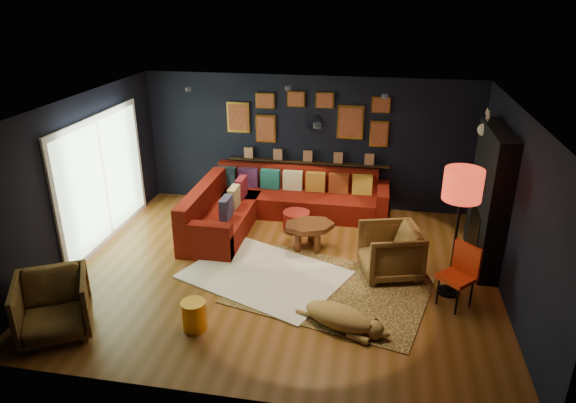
% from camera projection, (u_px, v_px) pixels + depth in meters
% --- Properties ---
extents(floor, '(6.50, 6.50, 0.00)m').
position_uv_depth(floor, '(282.00, 271.00, 8.07)').
color(floor, brown).
rests_on(floor, ground).
extents(room_walls, '(6.50, 6.50, 6.50)m').
position_uv_depth(room_walls, '(282.00, 175.00, 7.45)').
color(room_walls, black).
rests_on(room_walls, ground).
extents(sectional, '(3.41, 2.69, 0.86)m').
position_uv_depth(sectional, '(268.00, 205.00, 9.68)').
color(sectional, maroon).
rests_on(sectional, ground).
extents(ledge, '(3.20, 0.12, 0.04)m').
position_uv_depth(ledge, '(308.00, 162.00, 10.14)').
color(ledge, black).
rests_on(ledge, room_walls).
extents(gallery_wall, '(3.15, 0.04, 1.02)m').
position_uv_depth(gallery_wall, '(308.00, 118.00, 9.83)').
color(gallery_wall, gold).
rests_on(gallery_wall, room_walls).
extents(sunburst_mirror, '(0.47, 0.16, 0.47)m').
position_uv_depth(sunburst_mirror, '(314.00, 123.00, 9.86)').
color(sunburst_mirror, silver).
rests_on(sunburst_mirror, room_walls).
extents(fireplace, '(0.31, 1.60, 2.20)m').
position_uv_depth(fireplace, '(488.00, 203.00, 7.98)').
color(fireplace, black).
rests_on(fireplace, ground).
extents(deer_head, '(0.50, 0.28, 0.45)m').
position_uv_depth(deer_head, '(495.00, 130.00, 8.02)').
color(deer_head, white).
rests_on(deer_head, fireplace).
extents(sliding_door, '(0.06, 2.80, 2.20)m').
position_uv_depth(sliding_door, '(103.00, 179.00, 8.72)').
color(sliding_door, white).
rests_on(sliding_door, ground).
extents(ceiling_spots, '(3.30, 2.50, 0.06)m').
position_uv_depth(ceiling_spots, '(291.00, 98.00, 7.80)').
color(ceiling_spots, black).
rests_on(ceiling_spots, room_walls).
extents(shag_rug, '(2.76, 2.43, 0.03)m').
position_uv_depth(shag_rug, '(265.00, 275.00, 7.92)').
color(shag_rug, white).
rests_on(shag_rug, ground).
extents(leopard_rug, '(3.12, 2.55, 0.02)m').
position_uv_depth(leopard_rug, '(330.00, 290.00, 7.54)').
color(leopard_rug, tan).
rests_on(leopard_rug, ground).
extents(coffee_table, '(1.05, 0.94, 0.44)m').
position_uv_depth(coffee_table, '(309.00, 228.00, 8.60)').
color(coffee_table, '#612C14').
rests_on(coffee_table, shag_rug).
extents(pouf, '(0.49, 0.49, 0.32)m').
position_uv_depth(pouf, '(296.00, 220.00, 9.36)').
color(pouf, maroon).
rests_on(pouf, shag_rug).
extents(armchair_left, '(1.14, 1.12, 0.88)m').
position_uv_depth(armchair_left, '(53.00, 303.00, 6.46)').
color(armchair_left, '#B7803A').
rests_on(armchair_left, ground).
extents(armchair_right, '(0.99, 1.02, 0.87)m').
position_uv_depth(armchair_right, '(390.00, 249.00, 7.81)').
color(armchair_right, '#B7803A').
rests_on(armchair_right, ground).
extents(gold_stool, '(0.32, 0.32, 0.41)m').
position_uv_depth(gold_stool, '(194.00, 315.00, 6.62)').
color(gold_stool, gold).
rests_on(gold_stool, ground).
extents(orange_chair, '(0.60, 0.60, 0.90)m').
position_uv_depth(orange_chair, '(461.00, 271.00, 7.03)').
color(orange_chair, black).
rests_on(orange_chair, ground).
extents(floor_lamp, '(0.52, 0.52, 1.90)m').
position_uv_depth(floor_lamp, '(462.00, 190.00, 6.86)').
color(floor_lamp, black).
rests_on(floor_lamp, ground).
extents(dog, '(1.45, 1.08, 0.41)m').
position_uv_depth(dog, '(339.00, 313.00, 6.64)').
color(dog, tan).
rests_on(dog, leopard_rug).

